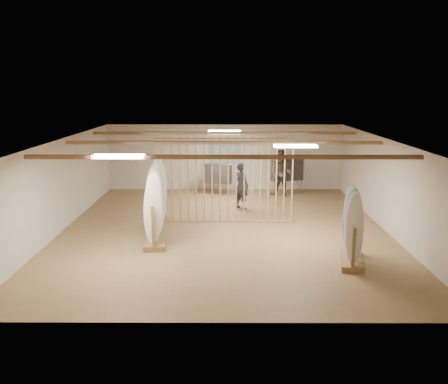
{
  "coord_description": "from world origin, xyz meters",
  "views": [
    {
      "loc": [
        0.06,
        -14.19,
        4.35
      ],
      "look_at": [
        0.0,
        0.0,
        1.2
      ],
      "focal_mm": 38.0,
      "sensor_mm": 36.0,
      "label": 1
    }
  ],
  "objects_px": {
    "clothing_rack_b": "(287,170)",
    "shopper_a": "(241,183)",
    "clothing_rack_a": "(218,174)",
    "shopper_b": "(281,170)",
    "rack_left": "(157,212)",
    "rack_right": "(352,238)"
  },
  "relations": [
    {
      "from": "shopper_a",
      "to": "shopper_b",
      "type": "bearing_deg",
      "value": -87.9
    },
    {
      "from": "rack_right",
      "to": "clothing_rack_a",
      "type": "xyz_separation_m",
      "value": [
        -3.53,
        7.69,
        0.24
      ]
    },
    {
      "from": "shopper_a",
      "to": "shopper_b",
      "type": "distance_m",
      "value": 2.65
    },
    {
      "from": "clothing_rack_a",
      "to": "clothing_rack_b",
      "type": "height_order",
      "value": "clothing_rack_b"
    },
    {
      "from": "clothing_rack_a",
      "to": "shopper_b",
      "type": "distance_m",
      "value": 2.59
    },
    {
      "from": "rack_right",
      "to": "clothing_rack_a",
      "type": "relative_size",
      "value": 1.39
    },
    {
      "from": "clothing_rack_a",
      "to": "clothing_rack_b",
      "type": "relative_size",
      "value": 0.86
    },
    {
      "from": "rack_left",
      "to": "shopper_b",
      "type": "relative_size",
      "value": 1.44
    },
    {
      "from": "clothing_rack_b",
      "to": "shopper_a",
      "type": "xyz_separation_m",
      "value": [
        -1.97,
        -2.47,
        -0.03
      ]
    },
    {
      "from": "rack_right",
      "to": "shopper_b",
      "type": "xyz_separation_m",
      "value": [
        -0.95,
        7.48,
        0.44
      ]
    },
    {
      "from": "rack_left",
      "to": "rack_right",
      "type": "relative_size",
      "value": 1.66
    },
    {
      "from": "rack_left",
      "to": "rack_right",
      "type": "distance_m",
      "value": 5.67
    },
    {
      "from": "clothing_rack_b",
      "to": "shopper_a",
      "type": "height_order",
      "value": "shopper_a"
    },
    {
      "from": "rack_right",
      "to": "clothing_rack_b",
      "type": "bearing_deg",
      "value": 106.77
    },
    {
      "from": "clothing_rack_b",
      "to": "shopper_b",
      "type": "relative_size",
      "value": 0.72
    },
    {
      "from": "clothing_rack_b",
      "to": "shopper_a",
      "type": "distance_m",
      "value": 3.16
    },
    {
      "from": "clothing_rack_a",
      "to": "shopper_a",
      "type": "xyz_separation_m",
      "value": [
        0.9,
        -2.26,
        0.11
      ]
    },
    {
      "from": "rack_right",
      "to": "clothing_rack_b",
      "type": "xyz_separation_m",
      "value": [
        -0.65,
        7.89,
        0.38
      ]
    },
    {
      "from": "shopper_b",
      "to": "rack_right",
      "type": "bearing_deg",
      "value": -50.44
    },
    {
      "from": "rack_right",
      "to": "shopper_b",
      "type": "relative_size",
      "value": 0.86
    },
    {
      "from": "clothing_rack_b",
      "to": "shopper_a",
      "type": "bearing_deg",
      "value": -149.43
    },
    {
      "from": "rack_left",
      "to": "shopper_a",
      "type": "distance_m",
      "value": 4.19
    }
  ]
}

